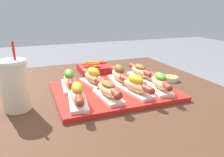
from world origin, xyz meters
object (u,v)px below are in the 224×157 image
(hot_dog_2, at_px, (136,85))
(fries_basket, at_px, (94,68))
(hot_dog_6, at_px, (119,74))
(sauce_bowl, at_px, (171,78))
(hot_dog_5, at_px, (94,77))
(hot_dog_0, at_px, (78,94))
(hot_dog_1, at_px, (107,90))
(drink_cup, at_px, (15,85))
(hot_dog_3, at_px, (160,82))
(serving_tray, at_px, (114,91))
(hot_dog_7, at_px, (140,72))
(hot_dog_4, at_px, (70,80))

(hot_dog_2, distance_m, fries_basket, 0.43)
(hot_dog_6, relative_size, sauce_bowl, 3.06)
(hot_dog_5, relative_size, hot_dog_6, 0.99)
(hot_dog_6, bearing_deg, hot_dog_2, -88.85)
(hot_dog_0, xyz_separation_m, hot_dog_1, (0.11, 0.01, -0.00))
(hot_dog_1, relative_size, drink_cup, 0.88)
(hot_dog_3, xyz_separation_m, sauce_bowl, (0.15, 0.13, -0.04))
(serving_tray, relative_size, hot_dog_7, 2.30)
(drink_cup, bearing_deg, fries_basket, 43.44)
(hot_dog_7, bearing_deg, serving_tray, -151.50)
(hot_dog_1, relative_size, hot_dog_6, 1.00)
(hot_dog_0, height_order, hot_dog_1, hot_dog_0)
(hot_dog_2, height_order, hot_dog_5, hot_dog_5)
(hot_dog_1, bearing_deg, drink_cup, 169.38)
(hot_dog_2, distance_m, hot_dog_7, 0.21)
(hot_dog_0, height_order, drink_cup, drink_cup)
(hot_dog_1, height_order, hot_dog_2, hot_dog_2)
(hot_dog_2, bearing_deg, hot_dog_7, 56.94)
(hot_dog_6, bearing_deg, fries_basket, 97.93)
(hot_dog_2, height_order, sauce_bowl, hot_dog_2)
(hot_dog_3, xyz_separation_m, hot_dog_5, (-0.23, 0.16, 0.00))
(serving_tray, bearing_deg, fries_basket, 86.92)
(hot_dog_2, height_order, hot_dog_3, hot_dog_2)
(fries_basket, bearing_deg, drink_cup, -136.56)
(hot_dog_5, bearing_deg, sauce_bowl, -4.19)
(hot_dog_2, height_order, fries_basket, hot_dog_2)
(hot_dog_1, height_order, hot_dog_3, hot_dog_3)
(hot_dog_7, relative_size, sauce_bowl, 3.07)
(hot_dog_0, bearing_deg, hot_dog_7, 28.07)
(hot_dog_1, relative_size, fries_basket, 1.21)
(hot_dog_7, xyz_separation_m, fries_basket, (-0.15, 0.25, -0.03))
(hot_dog_1, bearing_deg, hot_dog_3, 0.34)
(hot_dog_4, bearing_deg, serving_tray, -27.23)
(hot_dog_3, height_order, drink_cup, drink_cup)
(sauce_bowl, bearing_deg, hot_dog_0, -164.06)
(serving_tray, bearing_deg, hot_dog_2, -53.46)
(hot_dog_1, xyz_separation_m, fries_basket, (0.08, 0.42, -0.03))
(hot_dog_2, xyz_separation_m, hot_dog_5, (-0.12, 0.16, 0.00))
(sauce_bowl, relative_size, fries_basket, 0.40)
(drink_cup, bearing_deg, hot_dog_0, -18.70)
(hot_dog_1, relative_size, hot_dog_4, 1.00)
(hot_dog_6, height_order, sauce_bowl, hot_dog_6)
(hot_dog_0, distance_m, hot_dog_3, 0.34)
(hot_dog_3, height_order, hot_dog_4, hot_dog_4)
(hot_dog_5, bearing_deg, hot_dog_2, -52.47)
(hot_dog_2, distance_m, hot_dog_4, 0.28)
(fries_basket, bearing_deg, serving_tray, -93.08)
(hot_dog_0, relative_size, hot_dog_7, 0.99)
(hot_dog_7, xyz_separation_m, drink_cup, (-0.54, -0.12, 0.04))
(hot_dog_0, xyz_separation_m, hot_dog_4, (0.01, 0.17, 0.00))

